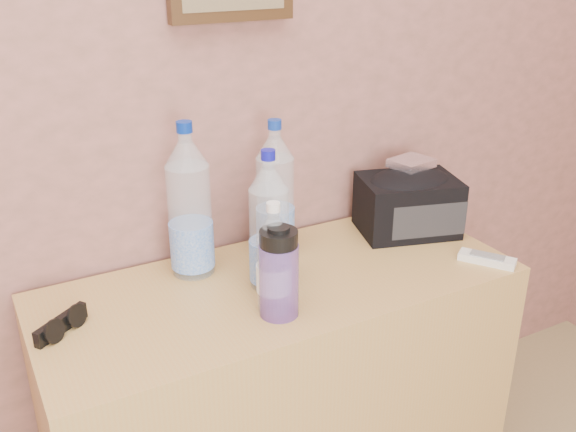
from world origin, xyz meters
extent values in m
cube|color=tan|center=(0.53, 1.74, 0.35)|extent=(1.13, 0.47, 0.71)
cylinder|color=silver|center=(0.37, 1.89, 0.87)|extent=(0.10, 0.10, 0.33)
cylinder|color=#072891|center=(0.37, 1.89, 1.07)|extent=(0.04, 0.04, 0.02)
cylinder|color=#A5C7D4|center=(0.59, 1.89, 0.86)|extent=(0.09, 0.09, 0.30)
cylinder|color=navy|center=(0.59, 1.89, 1.04)|extent=(0.03, 0.03, 0.02)
cylinder|color=silver|center=(0.50, 1.74, 0.85)|extent=(0.09, 0.09, 0.29)
cylinder|color=#1011A0|center=(0.50, 1.74, 1.03)|extent=(0.03, 0.03, 0.02)
cylinder|color=white|center=(0.46, 1.64, 0.82)|extent=(0.07, 0.07, 0.22)
cylinder|color=white|center=(0.46, 1.64, 0.95)|extent=(0.03, 0.03, 0.02)
cylinder|color=#6E45AA|center=(0.46, 1.62, 0.79)|extent=(0.08, 0.08, 0.16)
cylinder|color=black|center=(0.46, 1.62, 0.89)|extent=(0.08, 0.08, 0.04)
cube|color=silver|center=(1.02, 1.58, 0.72)|extent=(0.11, 0.14, 0.02)
cube|color=silver|center=(0.99, 1.86, 0.89)|extent=(0.12, 0.11, 0.02)
camera|label=1|loc=(-0.09, 0.57, 1.45)|focal=40.00mm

